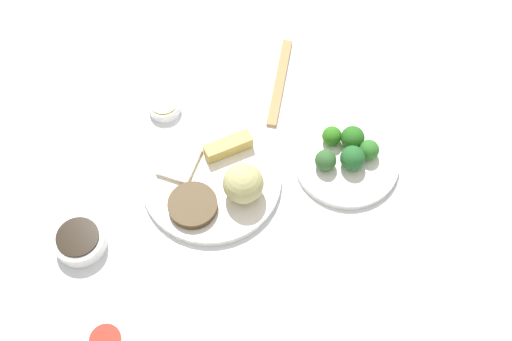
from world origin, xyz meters
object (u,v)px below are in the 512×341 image
sauce_ramekin_hot_mustard (164,107)px  main_plate (212,180)px  broccoli_plate (346,161)px  soy_sauce_bowl (80,241)px  chopsticks_pair (280,82)px

sauce_ramekin_hot_mustard → main_plate: bearing=68.5°
sauce_ramekin_hot_mustard → broccoli_plate: bearing=108.3°
soy_sauce_bowl → sauce_ramekin_hot_mustard: soy_sauce_bowl is taller
sauce_ramekin_hot_mustard → chopsticks_pair: sauce_ramekin_hot_mustard is taller
main_plate → broccoli_plate: bearing=136.6°
chopsticks_pair → soy_sauce_bowl: bearing=-7.9°
sauce_ramekin_hot_mustard → chopsticks_pair: size_ratio=0.29×
main_plate → sauce_ramekin_hot_mustard: size_ratio=4.09×
main_plate → broccoli_plate: 0.26m
broccoli_plate → sauce_ramekin_hot_mustard: (0.12, -0.36, 0.00)m
main_plate → sauce_ramekin_hot_mustard: bearing=-111.5°
soy_sauce_bowl → chopsticks_pair: 0.52m
main_plate → chopsticks_pair: 0.27m
main_plate → broccoli_plate: (-0.19, 0.18, -0.00)m
main_plate → broccoli_plate: main_plate is taller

